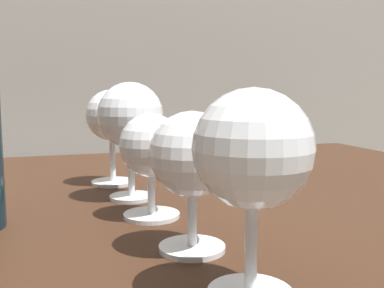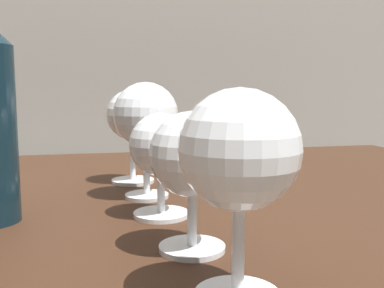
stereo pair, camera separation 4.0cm
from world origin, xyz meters
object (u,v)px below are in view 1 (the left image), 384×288
at_px(wine_glass_amber, 151,148).
at_px(wine_glass_rose, 112,118).
at_px(wine_glass_pinot, 130,118).
at_px(wine_glass_cabernet, 192,157).
at_px(wine_glass_chardonnay, 253,151).

relative_size(wine_glass_amber, wine_glass_rose, 0.82).
bearing_deg(wine_glass_amber, wine_glass_rose, 95.03).
height_order(wine_glass_pinot, wine_glass_rose, wine_glass_pinot).
bearing_deg(wine_glass_pinot, wine_glass_amber, -85.94).
xyz_separation_m(wine_glass_amber, wine_glass_pinot, (-0.01, 0.09, 0.03)).
bearing_deg(wine_glass_amber, wine_glass_pinot, 94.06).
xyz_separation_m(wine_glass_cabernet, wine_glass_amber, (-0.01, 0.12, -0.01)).
bearing_deg(wine_glass_rose, wine_glass_amber, -84.97).
relative_size(wine_glass_cabernet, wine_glass_amber, 1.07).
height_order(wine_glass_cabernet, wine_glass_pinot, wine_glass_pinot).
bearing_deg(wine_glass_rose, wine_glass_cabernet, -84.63).
relative_size(wine_glass_chardonnay, wine_glass_cabernet, 1.16).
bearing_deg(wine_glass_amber, wine_glass_chardonnay, -83.88).
bearing_deg(wine_glass_cabernet, wine_glass_rose, 95.37).
xyz_separation_m(wine_glass_pinot, wine_glass_rose, (-0.01, 0.10, -0.01)).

